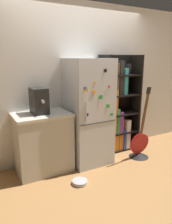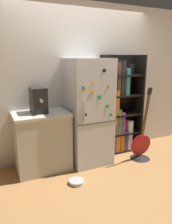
# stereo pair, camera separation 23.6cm
# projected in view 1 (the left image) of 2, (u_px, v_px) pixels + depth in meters

# --- Properties ---
(ground_plane) EXTENTS (16.00, 16.00, 0.00)m
(ground_plane) POSITION_uv_depth(u_px,v_px,m) (92.00, 163.00, 3.64)
(ground_plane) COLOR #A87542
(wall_back) EXTENTS (8.00, 0.05, 2.60)m
(wall_back) POSITION_uv_depth(u_px,v_px,m) (78.00, 82.00, 3.73)
(wall_back) COLOR silver
(wall_back) RESTS_ON ground_plane
(refrigerator) EXTENTS (0.65, 0.66, 1.71)m
(refrigerator) POSITION_uv_depth(u_px,v_px,m) (88.00, 112.00, 3.55)
(refrigerator) COLOR silver
(refrigerator) RESTS_ON ground_plane
(bookshelf) EXTENTS (0.73, 0.36, 1.76)m
(bookshelf) POSITION_uv_depth(u_px,v_px,m) (115.00, 110.00, 4.02)
(bookshelf) COLOR black
(bookshelf) RESTS_ON ground_plane
(kitchen_counter) EXTENTS (0.82, 0.57, 0.91)m
(kitchen_counter) POSITION_uv_depth(u_px,v_px,m) (43.00, 142.00, 3.32)
(kitchen_counter) COLOR #BCB7A8
(kitchen_counter) RESTS_ON ground_plane
(espresso_machine) EXTENTS (0.22, 0.36, 0.38)m
(espresso_machine) POSITION_uv_depth(u_px,v_px,m) (39.00, 101.00, 3.19)
(espresso_machine) COLOR black
(espresso_machine) RESTS_ON kitchen_counter
(guitar) EXTENTS (0.38, 0.34, 1.26)m
(guitar) POSITION_uv_depth(u_px,v_px,m) (139.00, 148.00, 3.83)
(guitar) COLOR black
(guitar) RESTS_ON ground_plane
(pet_bowl) EXTENTS (0.21, 0.21, 0.05)m
(pet_bowl) POSITION_uv_depth(u_px,v_px,m) (80.00, 182.00, 3.04)
(pet_bowl) COLOR #B7B7BC
(pet_bowl) RESTS_ON ground_plane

